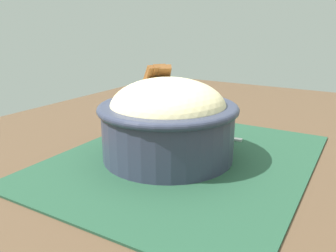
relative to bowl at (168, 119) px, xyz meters
name	(u,v)px	position (x,y,z in m)	size (l,w,h in m)	color
table	(198,194)	(0.01, -0.05, -0.12)	(1.39, 1.00, 0.74)	#4C3826
placemat	(185,158)	(0.01, -0.02, -0.06)	(0.44, 0.36, 0.00)	#1E422D
bowl	(168,119)	(0.00, 0.00, 0.00)	(0.22, 0.22, 0.14)	#2D3347
fork	(203,134)	(0.12, 0.00, -0.06)	(0.03, 0.13, 0.00)	silver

